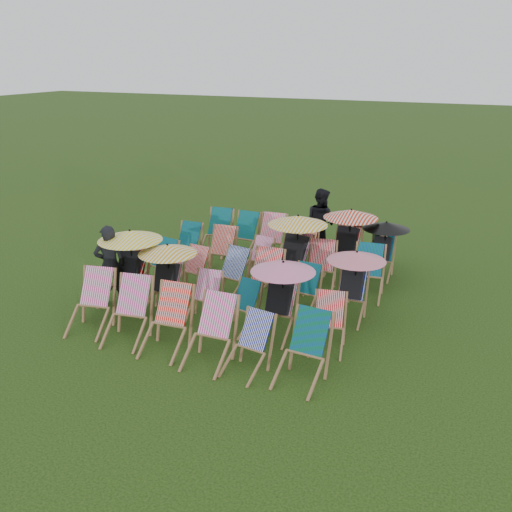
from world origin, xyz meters
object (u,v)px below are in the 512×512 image
at_px(deckchair_5, 303,350).
at_px(deckchair_29, 382,248).
at_px(deckchair_0, 90,302).
at_px(person_rear, 321,222).
at_px(person_left, 110,265).

relative_size(deckchair_5, deckchair_29, 0.84).
bearing_deg(deckchair_0, deckchair_5, -12.58).
relative_size(deckchair_0, person_rear, 0.65).
distance_m(deckchair_0, deckchair_29, 6.13).
height_order(deckchair_0, deckchair_5, deckchair_0).
xyz_separation_m(deckchair_29, person_left, (-4.38, -3.58, 0.16)).
bearing_deg(deckchair_5, person_rear, 109.95).
bearing_deg(deckchair_0, person_left, 97.41).
distance_m(deckchair_0, person_rear, 5.95).
height_order(deckchair_0, person_left, person_left).
relative_size(deckchair_0, deckchair_29, 0.87).
height_order(deckchair_0, person_rear, person_rear).
distance_m(deckchair_0, person_left, 1.14).
distance_m(deckchair_29, person_left, 5.66).
height_order(deckchair_29, person_rear, person_rear).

